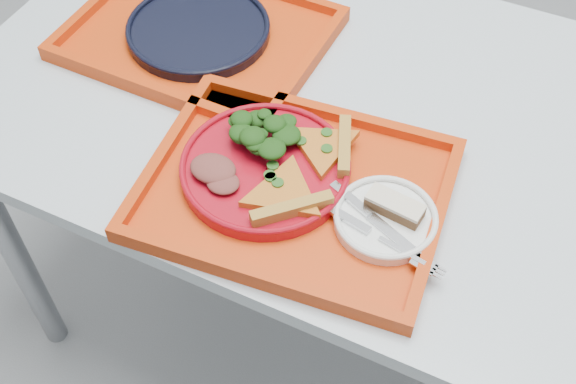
# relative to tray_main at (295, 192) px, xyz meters

# --- Properties ---
(ground) EXTENTS (10.00, 10.00, 0.00)m
(ground) POSITION_rel_tray_main_xyz_m (0.13, 0.21, -0.76)
(ground) COLOR gray
(ground) RESTS_ON ground
(table) EXTENTS (1.60, 0.80, 0.75)m
(table) POSITION_rel_tray_main_xyz_m (0.13, 0.21, -0.08)
(table) COLOR #ACB7C1
(table) RESTS_ON ground
(tray_main) EXTENTS (0.48, 0.39, 0.01)m
(tray_main) POSITION_rel_tray_main_xyz_m (0.00, 0.00, 0.00)
(tray_main) COLOR #C4350A
(tray_main) RESTS_ON table
(tray_far) EXTENTS (0.46, 0.36, 0.01)m
(tray_far) POSITION_rel_tray_main_xyz_m (-0.31, 0.25, 0.00)
(tray_far) COLOR #C4350A
(tray_far) RESTS_ON table
(dinner_plate) EXTENTS (0.26, 0.26, 0.02)m
(dinner_plate) POSITION_rel_tray_main_xyz_m (-0.05, 0.01, 0.02)
(dinner_plate) COLOR #9E0A18
(dinner_plate) RESTS_ON tray_main
(side_plate) EXTENTS (0.15, 0.15, 0.01)m
(side_plate) POSITION_rel_tray_main_xyz_m (0.14, 0.00, 0.01)
(side_plate) COLOR white
(side_plate) RESTS_ON tray_main
(navy_plate) EXTENTS (0.26, 0.26, 0.02)m
(navy_plate) POSITION_rel_tray_main_xyz_m (-0.31, 0.25, 0.01)
(navy_plate) COLOR black
(navy_plate) RESTS_ON tray_far
(pizza_slice_a) EXTENTS (0.18, 0.18, 0.02)m
(pizza_slice_a) POSITION_rel_tray_main_xyz_m (-0.00, -0.03, 0.03)
(pizza_slice_a) COLOR gold
(pizza_slice_a) RESTS_ON dinner_plate
(pizza_slice_b) EXTENTS (0.16, 0.15, 0.02)m
(pizza_slice_b) POSITION_rel_tray_main_xyz_m (0.01, 0.08, 0.03)
(pizza_slice_b) COLOR gold
(pizza_slice_b) RESTS_ON dinner_plate
(salad_heap) EXTENTS (0.10, 0.09, 0.05)m
(salad_heap) POSITION_rel_tray_main_xyz_m (-0.08, 0.06, 0.05)
(salad_heap) COLOR black
(salad_heap) RESTS_ON dinner_plate
(meat_portion) EXTENTS (0.07, 0.06, 0.02)m
(meat_portion) POSITION_rel_tray_main_xyz_m (-0.12, -0.04, 0.03)
(meat_portion) COLOR brown
(meat_portion) RESTS_ON dinner_plate
(dessert_bar) EXTENTS (0.09, 0.04, 0.02)m
(dessert_bar) POSITION_rel_tray_main_xyz_m (0.15, 0.02, 0.03)
(dessert_bar) COLOR #472817
(dessert_bar) RESTS_ON side_plate
(knife) EXTENTS (0.18, 0.09, 0.01)m
(knife) POSITION_rel_tray_main_xyz_m (0.14, -0.01, 0.02)
(knife) COLOR silver
(knife) RESTS_ON side_plate
(fork) EXTENTS (0.19, 0.06, 0.01)m
(fork) POSITION_rel_tray_main_xyz_m (0.15, -0.04, 0.02)
(fork) COLOR silver
(fork) RESTS_ON side_plate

